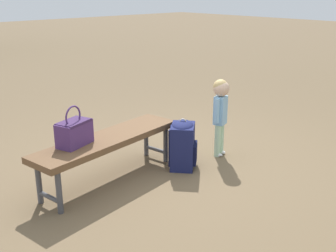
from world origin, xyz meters
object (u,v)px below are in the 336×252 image
object	(u,v)px
backpack_large	(183,143)
handbag	(74,132)
park_bench	(108,142)
child_standing	(220,106)

from	to	relation	value
backpack_large	handbag	bearing A→B (deg)	164.75
park_bench	backpack_large	world-z (taller)	backpack_large
handbag	child_standing	world-z (taller)	child_standing
handbag	backpack_large	size ratio (longest dim) A/B	0.69
child_standing	backpack_large	xyz separation A→B (m)	(-0.53, 0.04, -0.31)
park_bench	child_standing	size ratio (longest dim) A/B	1.89
child_standing	handbag	bearing A→B (deg)	168.27
park_bench	child_standing	world-z (taller)	child_standing
handbag	child_standing	size ratio (longest dim) A/B	0.42
handbag	backpack_large	world-z (taller)	handbag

